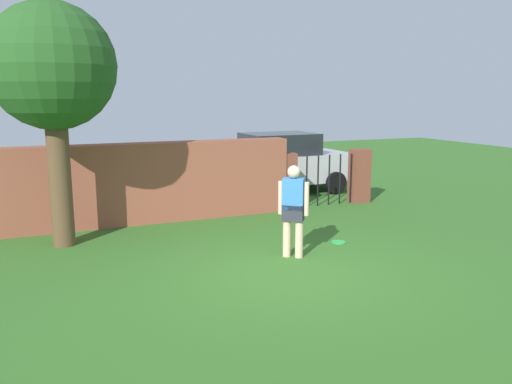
{
  "coord_description": "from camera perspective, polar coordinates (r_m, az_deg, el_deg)",
  "views": [
    {
      "loc": [
        -3.54,
        -7.09,
        2.81
      ],
      "look_at": [
        0.26,
        1.69,
        1.0
      ],
      "focal_mm": 36.29,
      "sensor_mm": 36.0,
      "label": 1
    }
  ],
  "objects": [
    {
      "name": "frisbee_green",
      "position": [
        10.14,
        9.09,
        -5.47
      ],
      "size": [
        0.27,
        0.27,
        0.02
      ],
      "primitive_type": "cylinder",
      "color": "green",
      "rests_on": "ground"
    },
    {
      "name": "fence_gate",
      "position": [
        13.3,
        7.46,
        1.49
      ],
      "size": [
        2.62,
        0.44,
        1.4
      ],
      "color": "brown",
      "rests_on": "ground"
    },
    {
      "name": "tree",
      "position": [
        10.13,
        -21.54,
        12.4
      ],
      "size": [
        2.28,
        2.28,
        4.45
      ],
      "color": "brown",
      "rests_on": "ground"
    },
    {
      "name": "ground_plane",
      "position": [
        8.41,
        3.0,
        -8.83
      ],
      "size": [
        40.0,
        40.0,
        0.0
      ],
      "primitive_type": "plane",
      "color": "#336623"
    },
    {
      "name": "car",
      "position": [
        14.93,
        2.58,
        3.21
      ],
      "size": [
        4.23,
        1.99,
        1.72
      ],
      "rotation": [
        0.0,
        0.0,
        3.16
      ],
      "color": "#B7B7BC",
      "rests_on": "ground"
    },
    {
      "name": "brick_wall",
      "position": [
        11.61,
        -12.93,
        0.9
      ],
      "size": [
        7.05,
        0.5,
        1.77
      ],
      "primitive_type": "cube",
      "color": "brown",
      "rests_on": "ground"
    },
    {
      "name": "person",
      "position": [
        8.95,
        4.14,
        -1.66
      ],
      "size": [
        0.44,
        0.4,
        1.62
      ],
      "rotation": [
        0.0,
        0.0,
        -0.67
      ],
      "color": "beige",
      "rests_on": "ground"
    }
  ]
}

